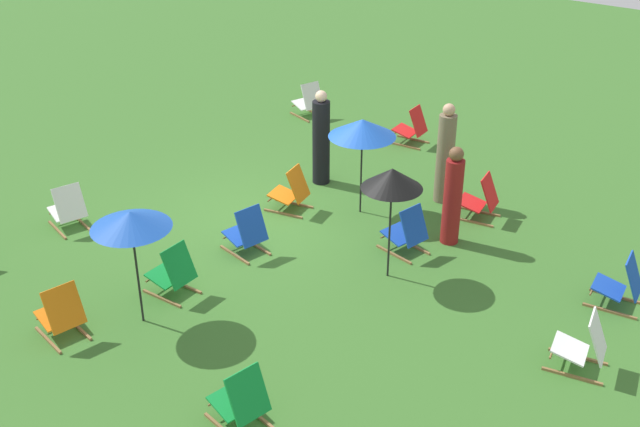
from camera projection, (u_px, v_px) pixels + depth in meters
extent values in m
plane|color=#386B28|center=(266.00, 219.00, 13.64)|extent=(40.00, 40.00, 0.00)
cube|color=olive|center=(315.00, 113.00, 18.28)|extent=(0.25, 0.74, 0.04)
cube|color=olive|center=(300.00, 117.00, 18.05)|extent=(0.25, 0.74, 0.04)
cube|color=white|center=(305.00, 104.00, 18.12)|extent=(0.58, 0.55, 0.13)
cube|color=white|center=(312.00, 96.00, 17.77)|extent=(0.53, 0.37, 0.57)
cylinder|color=olive|center=(300.00, 104.00, 18.29)|extent=(0.43, 0.15, 0.03)
cube|color=olive|center=(82.00, 223.00, 13.49)|extent=(0.23, 0.74, 0.04)
cube|color=olive|center=(57.00, 230.00, 13.26)|extent=(0.23, 0.74, 0.04)
cube|color=white|center=(65.00, 211.00, 13.33)|extent=(0.57, 0.54, 0.13)
cube|color=white|center=(70.00, 203.00, 12.99)|extent=(0.53, 0.36, 0.57)
cylinder|color=olive|center=(62.00, 210.00, 13.50)|extent=(0.43, 0.14, 0.03)
cube|color=olive|center=(254.00, 413.00, 9.27)|extent=(0.16, 0.76, 0.04)
cube|color=#148C38|center=(233.00, 401.00, 9.08)|extent=(0.55, 0.51, 0.13)
cube|color=#148C38|center=(248.00, 395.00, 8.76)|extent=(0.51, 0.32, 0.57)
cylinder|color=olive|center=(223.00, 397.00, 9.25)|extent=(0.44, 0.10, 0.03)
cube|color=olive|center=(616.00, 296.00, 11.47)|extent=(0.14, 0.76, 0.04)
cube|color=olive|center=(609.00, 311.00, 11.13)|extent=(0.14, 0.76, 0.04)
cube|color=#1947B7|center=(609.00, 287.00, 11.22)|extent=(0.53, 0.49, 0.13)
cube|color=#1947B7|center=(634.00, 276.00, 10.96)|extent=(0.51, 0.31, 0.57)
cylinder|color=olive|center=(594.00, 288.00, 11.34)|extent=(0.44, 0.09, 0.03)
cube|color=olive|center=(294.00, 204.00, 14.14)|extent=(0.20, 0.75, 0.04)
cube|color=olive|center=(283.00, 214.00, 13.78)|extent=(0.20, 0.75, 0.04)
cube|color=orange|center=(284.00, 195.00, 13.88)|extent=(0.56, 0.53, 0.13)
cube|color=orange|center=(298.00, 184.00, 13.64)|extent=(0.52, 0.35, 0.57)
cylinder|color=olive|center=(274.00, 196.00, 13.99)|extent=(0.44, 0.12, 0.03)
cube|color=olive|center=(256.00, 246.00, 12.78)|extent=(0.17, 0.75, 0.04)
cube|color=olive|center=(235.00, 255.00, 12.52)|extent=(0.17, 0.75, 0.04)
cube|color=#1947B7|center=(241.00, 235.00, 12.60)|extent=(0.55, 0.51, 0.13)
cube|color=#1947B7|center=(252.00, 226.00, 12.27)|extent=(0.52, 0.33, 0.57)
cylinder|color=olive|center=(234.00, 234.00, 12.76)|extent=(0.44, 0.11, 0.03)
cube|color=olive|center=(78.00, 327.00, 10.79)|extent=(0.17, 0.75, 0.04)
cube|color=olive|center=(48.00, 340.00, 10.53)|extent=(0.17, 0.75, 0.04)
cube|color=orange|center=(57.00, 315.00, 10.61)|extent=(0.55, 0.51, 0.13)
cube|color=orange|center=(64.00, 308.00, 10.28)|extent=(0.52, 0.33, 0.57)
cylinder|color=olive|center=(51.00, 313.00, 10.77)|extent=(0.44, 0.11, 0.03)
cube|color=olive|center=(413.00, 139.00, 16.86)|extent=(0.11, 0.76, 0.04)
cube|color=olive|center=(404.00, 146.00, 16.53)|extent=(0.11, 0.76, 0.04)
cube|color=red|center=(405.00, 131.00, 16.62)|extent=(0.52, 0.47, 0.13)
cube|color=red|center=(419.00, 121.00, 16.35)|extent=(0.50, 0.29, 0.57)
cylinder|color=olive|center=(397.00, 132.00, 16.75)|extent=(0.44, 0.07, 0.03)
cube|color=olive|center=(183.00, 285.00, 11.74)|extent=(0.08, 0.76, 0.04)
cube|color=olive|center=(162.00, 299.00, 11.42)|extent=(0.08, 0.76, 0.04)
cube|color=#148C38|center=(166.00, 275.00, 11.51)|extent=(0.50, 0.46, 0.13)
cube|color=#148C38|center=(179.00, 265.00, 11.23)|extent=(0.49, 0.27, 0.57)
cylinder|color=olive|center=(157.00, 275.00, 11.64)|extent=(0.44, 0.05, 0.03)
cube|color=olive|center=(479.00, 212.00, 13.86)|extent=(0.17, 0.75, 0.04)
cube|color=olive|center=(472.00, 222.00, 13.51)|extent=(0.17, 0.75, 0.04)
cube|color=red|center=(472.00, 203.00, 13.61)|extent=(0.55, 0.51, 0.13)
cube|color=red|center=(490.00, 192.00, 13.36)|extent=(0.52, 0.33, 0.57)
cylinder|color=olive|center=(460.00, 204.00, 13.72)|extent=(0.44, 0.11, 0.03)
cube|color=olive|center=(578.00, 357.00, 10.21)|extent=(0.19, 0.75, 0.04)
cube|color=olive|center=(572.00, 376.00, 9.86)|extent=(0.19, 0.75, 0.04)
cube|color=white|center=(570.00, 349.00, 9.96)|extent=(0.56, 0.52, 0.13)
cube|color=white|center=(598.00, 337.00, 9.71)|extent=(0.52, 0.34, 0.57)
cylinder|color=olive|center=(553.00, 349.00, 10.07)|extent=(0.44, 0.12, 0.03)
cube|color=olive|center=(412.00, 245.00, 12.79)|extent=(0.17, 0.75, 0.04)
cube|color=olive|center=(394.00, 255.00, 12.53)|extent=(0.17, 0.75, 0.04)
cube|color=#1947B7|center=(399.00, 234.00, 12.61)|extent=(0.55, 0.51, 0.13)
cube|color=#1947B7|center=(414.00, 226.00, 12.28)|extent=(0.52, 0.33, 0.57)
cylinder|color=olive|center=(390.00, 233.00, 12.78)|extent=(0.44, 0.11, 0.03)
cylinder|color=black|center=(137.00, 269.00, 10.56)|extent=(0.03, 0.03, 1.71)
cone|color=#194CB2|center=(131.00, 220.00, 10.21)|extent=(1.08, 1.08, 0.23)
cylinder|color=black|center=(390.00, 225.00, 11.59)|extent=(0.03, 0.03, 1.78)
cone|color=black|center=(392.00, 178.00, 11.24)|extent=(0.92, 0.92, 0.31)
cylinder|color=black|center=(361.00, 168.00, 13.50)|extent=(0.03, 0.03, 1.72)
cone|color=#194CB2|center=(362.00, 128.00, 13.15)|extent=(1.16, 1.16, 0.31)
cylinder|color=maroon|center=(452.00, 202.00, 12.61)|extent=(0.41, 0.41, 1.47)
sphere|color=brown|center=(456.00, 154.00, 12.22)|extent=(0.24, 0.24, 0.24)
cylinder|color=black|center=(321.00, 143.00, 14.62)|extent=(0.45, 0.45, 1.63)
sphere|color=beige|center=(321.00, 96.00, 14.20)|extent=(0.22, 0.22, 0.22)
cylinder|color=#72664C|center=(445.00, 159.00, 13.92)|extent=(0.39, 0.39, 1.66)
sphere|color=tan|center=(449.00, 110.00, 13.49)|extent=(0.22, 0.22, 0.22)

